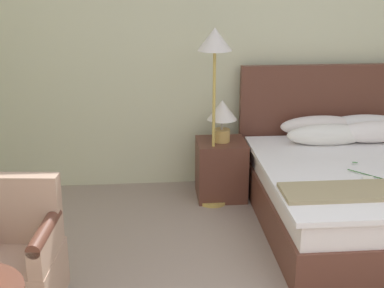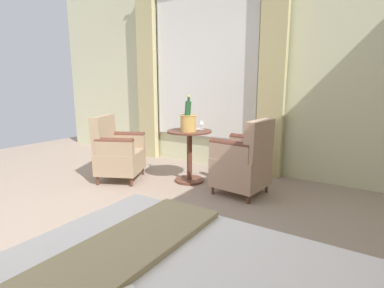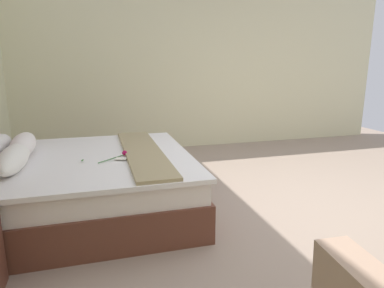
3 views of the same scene
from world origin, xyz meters
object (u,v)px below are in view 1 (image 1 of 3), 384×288
bed (369,187)px  bedside_lamp (222,114)px  nightstand (221,169)px  armchair_by_window (15,261)px  floor_lamp_brass (215,62)px

bed → bedside_lamp: bed is taller
nightstand → armchair_by_window: bearing=-131.4°
floor_lamp_brass → bedside_lamp: bearing=54.9°
floor_lamp_brass → armchair_by_window: 2.41m
nightstand → floor_lamp_brass: bearing=-125.1°
armchair_by_window → floor_lamp_brass: bearing=48.2°
nightstand → bed: bearing=-29.1°
floor_lamp_brass → armchair_by_window: bearing=-131.8°
bed → bedside_lamp: 1.47m
nightstand → bedside_lamp: bedside_lamp is taller
floor_lamp_brass → bed: bearing=-22.3°
floor_lamp_brass → nightstand: bearing=54.9°
bed → floor_lamp_brass: 1.75m
floor_lamp_brass → armchair_by_window: (-1.47, -1.64, -0.97)m
bed → bedside_lamp: bearing=150.9°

